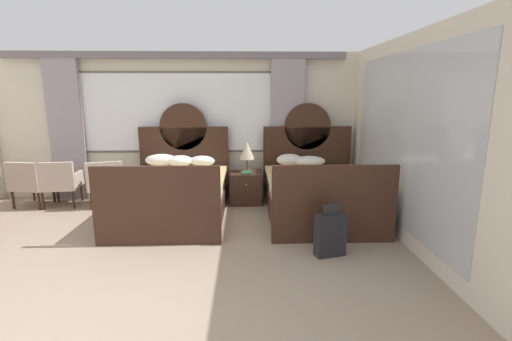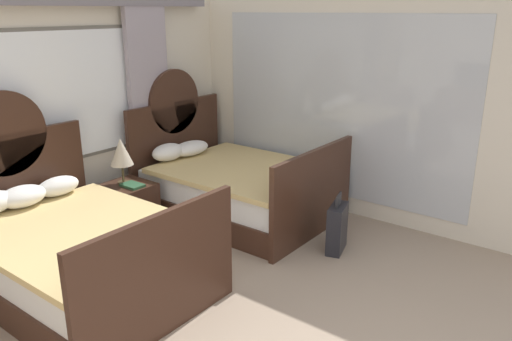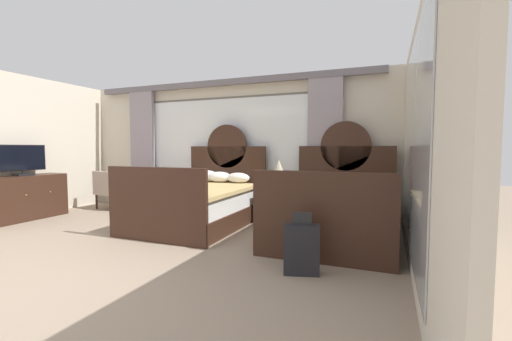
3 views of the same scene
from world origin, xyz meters
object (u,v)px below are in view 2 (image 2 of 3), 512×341
Objects in this scene: bed_near_window at (77,251)px; suitcase_on_floor at (337,228)px; table_lamp_on_nightstand at (121,152)px; bed_near_mirror at (235,186)px; nightstand_between_beds at (128,207)px; book_on_nightstand at (132,185)px.

suitcase_on_floor is at bearing -35.47° from bed_near_window.
bed_near_window is 3.45× the size of suitcase_on_floor.
table_lamp_on_nightstand is 2.61m from suitcase_on_floor.
bed_near_mirror is 3.92× the size of nightstand_between_beds.
suitcase_on_floor is (2.17, -1.55, -0.12)m from bed_near_window.
table_lamp_on_nightstand is at bearing 145.28° from bed_near_mirror.
bed_near_mirror is at bearing 85.34° from suitcase_on_floor.
nightstand_between_beds is (1.15, 0.70, -0.10)m from bed_near_window.
bed_near_window reaches higher than nightstand_between_beds.
bed_near_window reaches higher than suitcase_on_floor.
table_lamp_on_nightstand is (0.02, 0.07, 0.66)m from nightstand_between_beds.
bed_near_mirror is (2.29, -0.01, -0.00)m from bed_near_window.
bed_near_mirror is at bearing -27.90° from book_on_nightstand.
suitcase_on_floor is at bearing -66.68° from table_lamp_on_nightstand.
table_lamp_on_nightstand is 2.10× the size of book_on_nightstand.
bed_near_window is 8.69× the size of book_on_nightstand.
bed_near_window is 2.29m from bed_near_mirror.
book_on_nightstand is 0.40× the size of suitcase_on_floor.
nightstand_between_beds is at bearing 114.36° from suitcase_on_floor.
bed_near_window is at bearing -148.58° from nightstand_between_beds.
bed_near_window is at bearing 179.77° from bed_near_mirror.
suitcase_on_floor reaches higher than book_on_nightstand.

